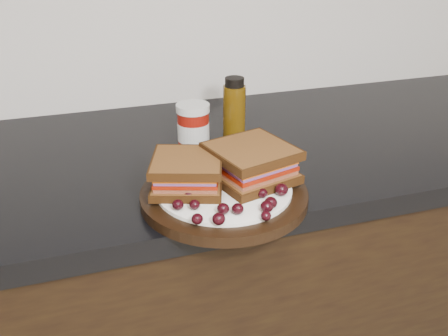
{
  "coord_description": "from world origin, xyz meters",
  "views": [
    {
      "loc": [
        -0.08,
        0.79,
        1.32
      ],
      "look_at": [
        0.14,
        1.48,
        0.96
      ],
      "focal_mm": 40.0,
      "sensor_mm": 36.0,
      "label": 1
    }
  ],
  "objects_px": {
    "oil_bottle": "(234,108)",
    "condiment_jar": "(193,128)",
    "plate": "(224,195)",
    "sandwich_left": "(187,173)"
  },
  "relations": [
    {
      "from": "plate",
      "to": "oil_bottle",
      "type": "relative_size",
      "value": 2.11
    },
    {
      "from": "sandwich_left",
      "to": "condiment_jar",
      "type": "xyz_separation_m",
      "value": [
        0.06,
        0.19,
        -0.0
      ]
    },
    {
      "from": "sandwich_left",
      "to": "oil_bottle",
      "type": "relative_size",
      "value": 0.86
    },
    {
      "from": "sandwich_left",
      "to": "oil_bottle",
      "type": "xyz_separation_m",
      "value": [
        0.16,
        0.23,
        0.02
      ]
    },
    {
      "from": "oil_bottle",
      "to": "condiment_jar",
      "type": "bearing_deg",
      "value": -159.04
    },
    {
      "from": "sandwich_left",
      "to": "condiment_jar",
      "type": "distance_m",
      "value": 0.2
    },
    {
      "from": "plate",
      "to": "condiment_jar",
      "type": "distance_m",
      "value": 0.22
    },
    {
      "from": "condiment_jar",
      "to": "plate",
      "type": "bearing_deg",
      "value": -91.09
    },
    {
      "from": "sandwich_left",
      "to": "condiment_jar",
      "type": "relative_size",
      "value": 1.16
    },
    {
      "from": "sandwich_left",
      "to": "condiment_jar",
      "type": "bearing_deg",
      "value": 91.19
    }
  ]
}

